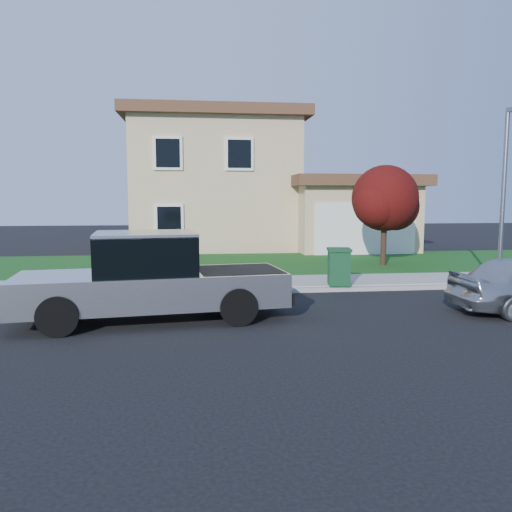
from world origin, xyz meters
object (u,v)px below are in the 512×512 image
(pickup_truck, at_px, (152,279))
(woman, at_px, (164,275))
(ornamental_tree, at_px, (386,201))
(trash_bin, at_px, (339,266))
(street_lamp, at_px, (505,187))

(pickup_truck, relative_size, woman, 3.58)
(woman, xyz_separation_m, ornamental_tree, (7.77, 6.02, 1.70))
(woman, bearing_deg, trash_bin, -155.04)
(woman, xyz_separation_m, trash_bin, (4.75, 1.67, -0.10))
(woman, bearing_deg, street_lamp, -166.71)
(woman, height_order, street_lamp, street_lamp)
(pickup_truck, height_order, street_lamp, street_lamp)
(ornamental_tree, relative_size, trash_bin, 3.58)
(pickup_truck, relative_size, ornamental_tree, 1.58)
(woman, xyz_separation_m, street_lamp, (9.39, 1.26, 2.11))
(pickup_truck, height_order, ornamental_tree, ornamental_tree)
(ornamental_tree, distance_m, trash_bin, 5.60)
(pickup_truck, distance_m, trash_bin, 5.74)
(street_lamp, bearing_deg, woman, 167.42)
(trash_bin, bearing_deg, street_lamp, 4.70)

